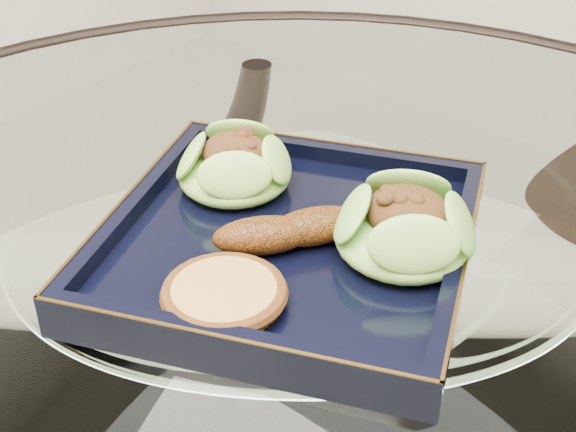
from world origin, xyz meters
The scene contains 6 objects.
dining_table centered at (0.00, 0.00, 0.60)m, with size 1.13×1.13×0.77m.
navy_plate centered at (-0.01, -0.01, 0.77)m, with size 0.27×0.27×0.02m, color black.
lettuce_wrap_left centered at (-0.09, 0.03, 0.80)m, with size 0.09×0.09×0.03m, color #62A730.
lettuce_wrap_right centered at (0.07, 0.03, 0.80)m, with size 0.10×0.10×0.04m, color #53932A.
roasted_plantain centered at (0.01, 0.00, 0.80)m, with size 0.15×0.03×0.03m, color #642F0A.
crumb_patty centered at (0.01, -0.09, 0.79)m, with size 0.08×0.08×0.01m, color gold.
Camera 1 is at (0.30, -0.40, 1.13)m, focal length 50.00 mm.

